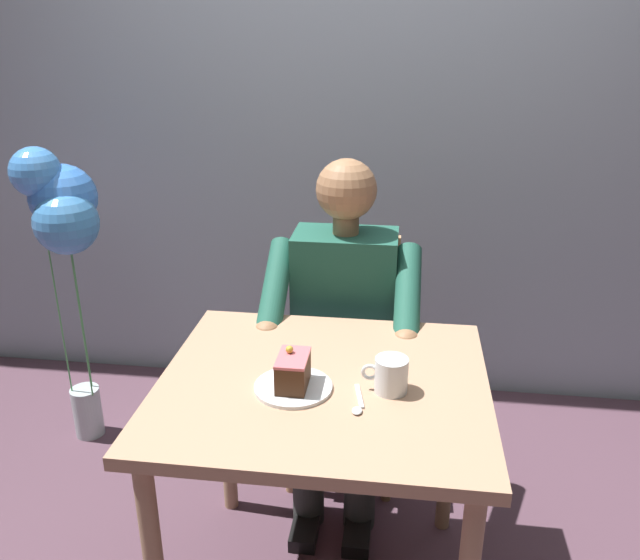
{
  "coord_description": "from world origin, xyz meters",
  "views": [
    {
      "loc": [
        -0.19,
        1.5,
        1.66
      ],
      "look_at": [
        0.02,
        -0.1,
        1.01
      ],
      "focal_mm": 36.17,
      "sensor_mm": 36.0,
      "label": 1
    }
  ],
  "objects": [
    {
      "name": "cafe_rear_panel",
      "position": [
        0.0,
        -1.34,
        1.5
      ],
      "size": [
        6.4,
        0.12,
        3.0
      ],
      "primitive_type": "cube",
      "color": "#92A4B2",
      "rests_on": "ground"
    },
    {
      "name": "dining_table",
      "position": [
        0.0,
        0.0,
        0.66
      ],
      "size": [
        0.88,
        0.79,
        0.76
      ],
      "color": "tan",
      "rests_on": "ground"
    },
    {
      "name": "chair",
      "position": [
        0.0,
        -0.7,
        0.5
      ],
      "size": [
        0.42,
        0.42,
        0.91
      ],
      "color": "tan",
      "rests_on": "ground"
    },
    {
      "name": "seated_person",
      "position": [
        0.0,
        -0.53,
        0.65
      ],
      "size": [
        0.53,
        0.58,
        1.24
      ],
      "color": "#205546",
      "rests_on": "ground"
    },
    {
      "name": "dessert_plate",
      "position": [
        0.07,
        0.05,
        0.76
      ],
      "size": [
        0.21,
        0.21,
        0.01
      ],
      "primitive_type": "cylinder",
      "color": "silver",
      "rests_on": "dining_table"
    },
    {
      "name": "cake_slice",
      "position": [
        0.07,
        0.05,
        0.81
      ],
      "size": [
        0.08,
        0.12,
        0.11
      ],
      "color": "#432615",
      "rests_on": "dessert_plate"
    },
    {
      "name": "coffee_cup",
      "position": [
        -0.18,
        0.03,
        0.81
      ],
      "size": [
        0.12,
        0.09,
        0.09
      ],
      "color": "silver",
      "rests_on": "dining_table"
    },
    {
      "name": "dessert_spoon",
      "position": [
        -0.1,
        0.11,
        0.76
      ],
      "size": [
        0.03,
        0.14,
        0.01
      ],
      "color": "silver",
      "rests_on": "dining_table"
    },
    {
      "name": "balloon_display",
      "position": [
        1.08,
        -0.68,
        0.95
      ],
      "size": [
        0.32,
        0.31,
        1.24
      ],
      "color": "#B2C1C6",
      "rests_on": "ground"
    }
  ]
}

